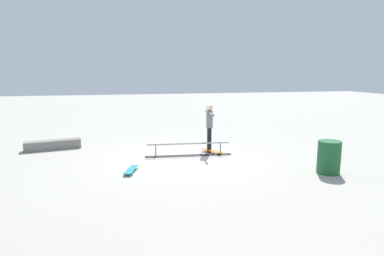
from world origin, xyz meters
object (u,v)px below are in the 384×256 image
object	(u,v)px
grind_rail	(189,150)
skateboard_main	(212,151)
skate_ledge	(53,145)
trash_bin	(329,157)
loose_skateboard_teal	(131,170)
skater_main	(209,124)

from	to	relation	value
grind_rail	skateboard_main	world-z (taller)	grind_rail
grind_rail	skateboard_main	size ratio (longest dim) A/B	3.61
skate_ledge	skateboard_main	bearing A→B (deg)	161.44
trash_bin	loose_skateboard_teal	bearing A→B (deg)	-13.58
skate_ledge	grind_rail	bearing A→B (deg)	156.47
loose_skateboard_teal	trash_bin	size ratio (longest dim) A/B	0.93
skate_ledge	trash_bin	bearing A→B (deg)	149.36
skateboard_main	trash_bin	distance (m)	3.73
grind_rail	skater_main	distance (m)	1.18
skate_ledge	trash_bin	distance (m)	8.98
skater_main	skateboard_main	distance (m)	0.91
grind_rail	loose_skateboard_teal	distance (m)	2.36
grind_rail	skater_main	size ratio (longest dim) A/B	1.73
skateboard_main	trash_bin	bearing A→B (deg)	-171.76
skateboard_main	loose_skateboard_teal	size ratio (longest dim) A/B	0.95
loose_skateboard_teal	skater_main	bearing A→B (deg)	140.64
skater_main	skateboard_main	world-z (taller)	skater_main
skateboard_main	trash_bin	size ratio (longest dim) A/B	0.88
skateboard_main	loose_skateboard_teal	distance (m)	3.14
skater_main	loose_skateboard_teal	distance (m)	3.36
skate_ledge	trash_bin	xyz separation A→B (m)	(-7.73, 4.58, 0.28)
grind_rail	skate_ledge	xyz separation A→B (m)	(4.46, -1.94, -0.02)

